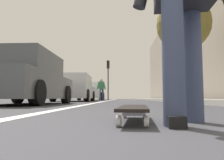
{
  "coord_description": "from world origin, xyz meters",
  "views": [
    {
      "loc": [
        -0.71,
        0.22,
        0.18
      ],
      "look_at": [
        8.63,
        0.63,
        0.97
      ],
      "focal_mm": 34.5,
      "sensor_mm": 36.0,
      "label": 1
    }
  ],
  "objects": [
    {
      "name": "ground_plane",
      "position": [
        10.0,
        0.0,
        0.0
      ],
      "size": [
        80.0,
        80.0,
        0.0
      ],
      "primitive_type": "plane",
      "color": "#38383D"
    },
    {
      "name": "parked_car_mid",
      "position": [
        11.34,
        2.84,
        0.7
      ],
      "size": [
        4.54,
        2.02,
        1.47
      ],
      "color": "#B7B7BC",
      "rests_on": "ground"
    },
    {
      "name": "parked_car_far",
      "position": [
        17.78,
        2.76,
        0.71
      ],
      "size": [
        4.6,
        1.95,
        1.48
      ],
      "color": "silver",
      "rests_on": "ground"
    },
    {
      "name": "pedestrian_distant",
      "position": [
        15.75,
        1.77,
        0.96
      ],
      "size": [
        0.47,
        0.73,
        1.68
      ],
      "color": "#384260",
      "rests_on": "ground"
    },
    {
      "name": "traffic_light",
      "position": [
        21.08,
        1.57,
        2.79
      ],
      "size": [
        0.33,
        0.28,
        4.02
      ],
      "color": "#2D2D2D",
      "rests_on": "ground"
    },
    {
      "name": "sidewalk_curb",
      "position": [
        18.0,
        -3.51,
        0.07
      ],
      "size": [
        52.0,
        3.2,
        0.14
      ],
      "primitive_type": "cube",
      "color": "#9E9B93",
      "rests_on": "ground"
    },
    {
      "name": "lane_stripe_white",
      "position": [
        20.0,
        1.17,
        0.0
      ],
      "size": [
        52.0,
        0.16,
        0.01
      ],
      "primitive_type": "cube",
      "color": "silver",
      "rests_on": "ground"
    },
    {
      "name": "building_facade",
      "position": [
        22.0,
        -6.12,
        5.09
      ],
      "size": [
        40.0,
        1.2,
        10.18
      ],
      "primitive_type": "cube",
      "color": "gray",
      "rests_on": "ground"
    },
    {
      "name": "parked_car_near",
      "position": [
        5.34,
        2.98,
        0.69
      ],
      "size": [
        4.05,
        1.92,
        1.46
      ],
      "color": "#4C5156",
      "rests_on": "ground"
    },
    {
      "name": "skateboard",
      "position": [
        0.93,
        0.12,
        0.09
      ],
      "size": [
        0.85,
        0.27,
        0.11
      ],
      "color": "white",
      "rests_on": "ground"
    },
    {
      "name": "street_tree_mid",
      "position": [
        10.65,
        -3.11,
        4.1
      ],
      "size": [
        2.85,
        2.85,
        5.54
      ],
      "color": "brown",
      "rests_on": "ground"
    }
  ]
}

